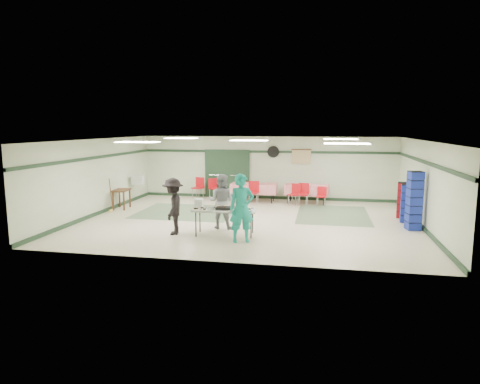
% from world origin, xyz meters
% --- Properties ---
extents(floor, '(11.00, 11.00, 0.00)m').
position_xyz_m(floor, '(0.00, 0.00, 0.00)').
color(floor, beige).
rests_on(floor, ground).
extents(ceiling, '(11.00, 11.00, 0.00)m').
position_xyz_m(ceiling, '(0.00, 0.00, 2.70)').
color(ceiling, silver).
rests_on(ceiling, wall_back).
extents(wall_back, '(11.00, 0.00, 11.00)m').
position_xyz_m(wall_back, '(0.00, 4.50, 1.35)').
color(wall_back, beige).
rests_on(wall_back, floor).
extents(wall_front, '(11.00, 0.00, 11.00)m').
position_xyz_m(wall_front, '(0.00, -4.50, 1.35)').
color(wall_front, beige).
rests_on(wall_front, floor).
extents(wall_left, '(0.00, 9.00, 9.00)m').
position_xyz_m(wall_left, '(-5.50, 0.00, 1.35)').
color(wall_left, beige).
rests_on(wall_left, floor).
extents(wall_right, '(0.00, 9.00, 9.00)m').
position_xyz_m(wall_right, '(5.50, 0.00, 1.35)').
color(wall_right, beige).
rests_on(wall_right, floor).
extents(trim_back, '(11.00, 0.06, 0.10)m').
position_xyz_m(trim_back, '(0.00, 4.47, 2.05)').
color(trim_back, '#1E3723').
rests_on(trim_back, wall_back).
extents(baseboard_back, '(11.00, 0.06, 0.12)m').
position_xyz_m(baseboard_back, '(0.00, 4.47, 0.06)').
color(baseboard_back, '#1E3723').
rests_on(baseboard_back, floor).
extents(trim_left, '(0.06, 9.00, 0.10)m').
position_xyz_m(trim_left, '(-5.47, 0.00, 2.05)').
color(trim_left, '#1E3723').
rests_on(trim_left, wall_back).
extents(baseboard_left, '(0.06, 9.00, 0.12)m').
position_xyz_m(baseboard_left, '(-5.47, 0.00, 0.06)').
color(baseboard_left, '#1E3723').
rests_on(baseboard_left, floor).
extents(trim_right, '(0.06, 9.00, 0.10)m').
position_xyz_m(trim_right, '(5.47, 0.00, 2.05)').
color(trim_right, '#1E3723').
rests_on(trim_right, wall_back).
extents(baseboard_right, '(0.06, 9.00, 0.12)m').
position_xyz_m(baseboard_right, '(5.47, 0.00, 0.06)').
color(baseboard_right, '#1E3723').
rests_on(baseboard_right, floor).
extents(green_patch_a, '(3.50, 3.00, 0.01)m').
position_xyz_m(green_patch_a, '(-2.50, 1.00, 0.00)').
color(green_patch_a, '#5B7958').
rests_on(green_patch_a, floor).
extents(green_patch_b, '(2.50, 3.50, 0.01)m').
position_xyz_m(green_patch_b, '(2.80, 1.50, 0.00)').
color(green_patch_b, '#5B7958').
rests_on(green_patch_b, floor).
extents(double_door_left, '(0.90, 0.06, 2.10)m').
position_xyz_m(double_door_left, '(-2.20, 4.44, 1.05)').
color(double_door_left, gray).
rests_on(double_door_left, floor).
extents(double_door_right, '(0.90, 0.06, 2.10)m').
position_xyz_m(double_door_right, '(-1.25, 4.44, 1.05)').
color(double_door_right, gray).
rests_on(double_door_right, floor).
extents(door_frame, '(2.00, 0.03, 2.15)m').
position_xyz_m(door_frame, '(-1.73, 4.42, 1.05)').
color(door_frame, '#1E3723').
rests_on(door_frame, floor).
extents(wall_fan, '(0.50, 0.10, 0.50)m').
position_xyz_m(wall_fan, '(0.30, 4.44, 2.05)').
color(wall_fan, black).
rests_on(wall_fan, wall_back).
extents(scroll_banner, '(0.80, 0.02, 0.60)m').
position_xyz_m(scroll_banner, '(1.50, 4.44, 1.85)').
color(scroll_banner, '#CEBA81').
rests_on(scroll_banner, wall_back).
extents(serving_table, '(1.89, 0.90, 0.76)m').
position_xyz_m(serving_table, '(-0.37, -2.03, 0.72)').
color(serving_table, beige).
rests_on(serving_table, floor).
extents(sheet_tray_right, '(0.67, 0.53, 0.02)m').
position_xyz_m(sheet_tray_right, '(0.14, -2.11, 0.77)').
color(sheet_tray_right, silver).
rests_on(sheet_tray_right, serving_table).
extents(sheet_tray_mid, '(0.66, 0.52, 0.02)m').
position_xyz_m(sheet_tray_mid, '(-0.43, -1.90, 0.77)').
color(sheet_tray_mid, silver).
rests_on(sheet_tray_mid, serving_table).
extents(sheet_tray_left, '(0.68, 0.54, 0.02)m').
position_xyz_m(sheet_tray_left, '(-0.97, -2.19, 0.77)').
color(sheet_tray_left, silver).
rests_on(sheet_tray_left, serving_table).
extents(baking_pan, '(0.49, 0.33, 0.08)m').
position_xyz_m(baking_pan, '(-0.37, -2.07, 0.80)').
color(baking_pan, black).
rests_on(baking_pan, serving_table).
extents(foam_box_stack, '(0.25, 0.23, 0.27)m').
position_xyz_m(foam_box_stack, '(-1.17, -1.94, 0.89)').
color(foam_box_stack, white).
rests_on(foam_box_stack, serving_table).
extents(volunteer_teal, '(0.81, 0.68, 1.88)m').
position_xyz_m(volunteer_teal, '(0.25, -2.68, 0.94)').
color(volunteer_teal, teal).
rests_on(volunteer_teal, floor).
extents(volunteer_grey, '(0.87, 0.70, 1.70)m').
position_xyz_m(volunteer_grey, '(-0.66, -1.23, 0.85)').
color(volunteer_grey, gray).
rests_on(volunteer_grey, floor).
extents(volunteer_dark, '(0.81, 1.17, 1.66)m').
position_xyz_m(volunteer_dark, '(-1.87, -2.21, 0.83)').
color(volunteer_dark, black).
rests_on(volunteer_dark, floor).
extents(dining_table_a, '(1.83, 0.98, 0.77)m').
position_xyz_m(dining_table_a, '(1.79, 3.68, 0.57)').
color(dining_table_a, red).
rests_on(dining_table_a, floor).
extents(dining_table_b, '(1.90, 0.85, 0.77)m').
position_xyz_m(dining_table_b, '(-0.41, 3.68, 0.57)').
color(dining_table_b, red).
rests_on(dining_table_b, floor).
extents(chair_a, '(0.46, 0.46, 0.90)m').
position_xyz_m(chair_a, '(1.67, 3.12, 0.55)').
color(chair_a, red).
rests_on(chair_a, floor).
extents(chair_b, '(0.53, 0.53, 0.86)m').
position_xyz_m(chair_b, '(1.35, 3.11, 0.53)').
color(chair_b, red).
rests_on(chair_b, floor).
extents(chair_c, '(0.40, 0.41, 0.78)m').
position_xyz_m(chair_c, '(2.39, 3.10, 0.47)').
color(chair_c, red).
rests_on(chair_c, floor).
extents(chair_d, '(0.44, 0.44, 0.93)m').
position_xyz_m(chair_d, '(-0.34, 3.12, 0.57)').
color(chair_d, red).
rests_on(chair_d, floor).
extents(chair_loose_a, '(0.58, 0.58, 0.88)m').
position_xyz_m(chair_loose_a, '(-2.25, 4.06, 0.54)').
color(chair_loose_a, red).
rests_on(chair_loose_a, floor).
extents(chair_loose_b, '(0.53, 0.53, 0.92)m').
position_xyz_m(chair_loose_b, '(-2.90, 3.97, 0.57)').
color(chair_loose_b, red).
rests_on(chair_loose_b, floor).
extents(crate_stack_blue_a, '(0.46, 0.46, 1.80)m').
position_xyz_m(crate_stack_blue_a, '(5.15, -0.35, 0.90)').
color(crate_stack_blue_a, '#1B22A7').
rests_on(crate_stack_blue_a, floor).
extents(crate_stack_red, '(0.45, 0.45, 1.24)m').
position_xyz_m(crate_stack_red, '(5.15, 1.42, 0.62)').
color(crate_stack_red, '#A61016').
rests_on(crate_stack_red, floor).
extents(crate_stack_blue_b, '(0.44, 0.44, 1.26)m').
position_xyz_m(crate_stack_blue_b, '(5.15, 0.71, 0.63)').
color(crate_stack_blue_b, '#1B22A7').
rests_on(crate_stack_blue_b, floor).
extents(printer_table, '(0.60, 0.86, 0.74)m').
position_xyz_m(printer_table, '(-5.15, 1.13, 0.63)').
color(printer_table, brown).
rests_on(printer_table, floor).
extents(office_printer, '(0.50, 0.45, 0.36)m').
position_xyz_m(office_printer, '(-5.15, 2.64, 0.93)').
color(office_printer, beige).
rests_on(office_printer, printer_table).
extents(broom, '(0.07, 0.20, 1.23)m').
position_xyz_m(broom, '(-5.23, 0.46, 0.64)').
color(broom, brown).
rests_on(broom, floor).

